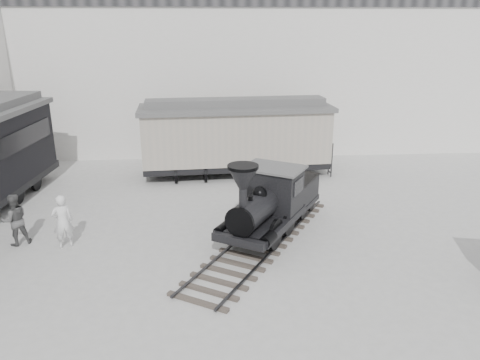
{
  "coord_description": "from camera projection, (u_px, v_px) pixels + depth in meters",
  "views": [
    {
      "loc": [
        -0.83,
        -11.61,
        7.25
      ],
      "look_at": [
        0.24,
        3.88,
        2.0
      ],
      "focal_mm": 35.0,
      "sensor_mm": 36.0,
      "label": 1
    }
  ],
  "objects": [
    {
      "name": "ground",
      "position": [
        241.0,
        290.0,
        13.35
      ],
      "size": [
        90.0,
        90.0,
        0.0
      ],
      "primitive_type": "plane",
      "color": "#9E9E9B"
    },
    {
      "name": "north_wall",
      "position": [
        222.0,
        55.0,
        25.73
      ],
      "size": [
        34.0,
        2.51,
        11.0
      ],
      "color": "silver",
      "rests_on": "ground"
    },
    {
      "name": "locomotive",
      "position": [
        269.0,
        205.0,
        16.43
      ],
      "size": [
        6.14,
        8.51,
        3.1
      ],
      "rotation": [
        0.0,
        0.0,
        -0.54
      ],
      "color": "#413930",
      "rests_on": "ground"
    },
    {
      "name": "boxcar",
      "position": [
        236.0,
        135.0,
        22.87
      ],
      "size": [
        9.44,
        3.49,
        3.8
      ],
      "rotation": [
        0.0,
        0.0,
        0.07
      ],
      "color": "black",
      "rests_on": "ground"
    },
    {
      "name": "visitor_a",
      "position": [
        63.0,
        221.0,
        15.61
      ],
      "size": [
        0.81,
        0.69,
        1.87
      ],
      "primitive_type": "imported",
      "rotation": [
        0.0,
        0.0,
        3.57
      ],
      "color": "silver",
      "rests_on": "ground"
    },
    {
      "name": "visitor_b",
      "position": [
        15.0,
        220.0,
        15.81
      ],
      "size": [
        1.11,
        1.05,
        1.82
      ],
      "primitive_type": "imported",
      "rotation": [
        0.0,
        0.0,
        3.69
      ],
      "color": "#4C4C4C",
      "rests_on": "ground"
    }
  ]
}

